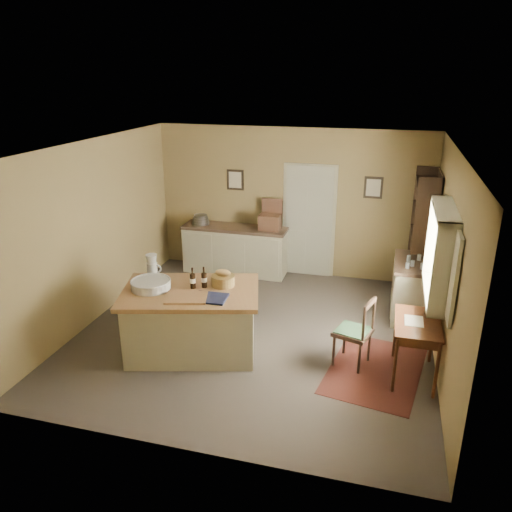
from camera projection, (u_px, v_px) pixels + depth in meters
The scene contains 16 objects.
ground at pixel (255, 333), 7.32m from camera, with size 5.00×5.00×0.00m, color #52473F.
wall_back at pixel (291, 203), 9.11m from camera, with size 5.00×0.10×2.70m, color olive.
wall_front at pixel (183, 333), 4.58m from camera, with size 5.00×0.10×2.70m, color olive.
wall_left at pixel (94, 232), 7.46m from camera, with size 0.10×5.00×2.70m, color olive.
wall_right at pixel (447, 264), 6.23m from camera, with size 0.10×5.00×2.70m, color olive.
ceiling at pixel (255, 147), 6.38m from camera, with size 5.00×5.00×0.00m, color silver.
door at pixel (309, 220), 9.10m from camera, with size 0.97×0.06×2.11m, color #B0AE96.
framed_prints at pixel (302, 184), 8.91m from camera, with size 2.82×0.02×0.38m.
window at pixel (444, 253), 6.00m from camera, with size 0.25×1.99×1.12m.
work_island at pixel (191, 319), 6.71m from camera, with size 2.02×1.58×1.20m.
sideboard at pixel (235, 248), 9.38m from camera, with size 1.96×0.56×1.18m.
rug at pixel (375, 370), 6.40m from camera, with size 1.10×1.60×0.01m, color #491512.
writing_desk at pixel (417, 329), 6.06m from camera, with size 0.55×0.89×0.82m.
desk_chair at pixel (353, 332), 6.40m from camera, with size 0.43×0.43×0.92m, color black, non-canonical shape.
right_cabinet at pixel (412, 288), 7.70m from camera, with size 0.60×1.07×0.99m.
shelving_unit at pixel (425, 236), 8.18m from camera, with size 0.36×0.96×2.13m.
Camera 1 is at (1.71, -6.23, 3.61)m, focal length 35.00 mm.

